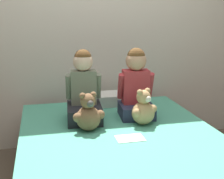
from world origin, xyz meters
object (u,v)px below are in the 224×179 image
at_px(bed, 121,164).
at_px(child_on_left, 84,92).
at_px(sign_card, 130,138).
at_px(teddy_bear_held_by_left_child, 88,114).
at_px(pillow_at_headboard, 101,99).
at_px(child_on_right, 136,86).
at_px(teddy_bear_held_by_right_child, 143,109).

height_order(bed, child_on_left, child_on_left).
distance_m(child_on_left, sign_card, 0.62).
distance_m(teddy_bear_held_by_left_child, pillow_at_headboard, 0.72).
distance_m(child_on_left, child_on_right, 0.47).
xyz_separation_m(bed, child_on_left, (-0.23, 0.39, 0.51)).
distance_m(bed, teddy_bear_held_by_right_child, 0.48).
distance_m(child_on_right, teddy_bear_held_by_left_child, 0.56).
distance_m(child_on_left, pillow_at_headboard, 0.52).
relative_size(bed, sign_card, 9.27).
bearing_deg(sign_card, pillow_at_headboard, 92.60).
bearing_deg(sign_card, bed, 110.65).
relative_size(bed, child_on_left, 3.14).
bearing_deg(sign_card, child_on_right, 68.43).
bearing_deg(child_on_left, sign_card, -56.29).
relative_size(teddy_bear_held_by_right_child, sign_card, 1.47).
bearing_deg(bed, child_on_left, 120.88).
bearing_deg(pillow_at_headboard, sign_card, -87.40).
xyz_separation_m(bed, child_on_right, (0.24, 0.39, 0.54)).
bearing_deg(sign_card, teddy_bear_held_by_left_child, 138.83).
bearing_deg(child_on_right, teddy_bear_held_by_right_child, -85.43).
relative_size(child_on_left, pillow_at_headboard, 1.19).
xyz_separation_m(teddy_bear_held_by_left_child, teddy_bear_held_by_right_child, (0.47, 0.03, -0.00)).
bearing_deg(child_on_left, bed, -54.18).
distance_m(child_on_right, pillow_at_headboard, 0.53).
bearing_deg(pillow_at_headboard, bed, -90.00).
height_order(child_on_left, teddy_bear_held_by_left_child, child_on_left).
xyz_separation_m(child_on_left, pillow_at_headboard, (0.23, 0.42, -0.19)).
height_order(bed, teddy_bear_held_by_right_child, teddy_bear_held_by_right_child).
height_order(child_on_left, teddy_bear_held_by_right_child, child_on_left).
distance_m(bed, pillow_at_headboard, 0.87).
bearing_deg(bed, pillow_at_headboard, 90.00).
relative_size(child_on_right, pillow_at_headboard, 1.19).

